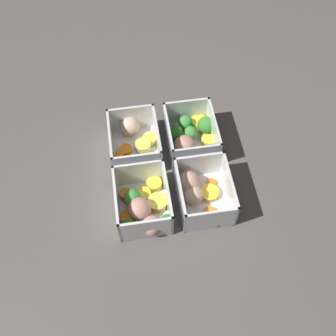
{
  "coord_description": "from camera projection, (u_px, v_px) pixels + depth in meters",
  "views": [
    {
      "loc": [
        0.43,
        -0.07,
        0.73
      ],
      "look_at": [
        0.0,
        0.0,
        0.03
      ],
      "focal_mm": 42.0,
      "sensor_mm": 36.0,
      "label": 1
    }
  ],
  "objects": [
    {
      "name": "container_far_right",
      "position": [
        199.0,
        192.0,
        0.8
      ],
      "size": [
        0.14,
        0.11,
        0.07
      ],
      "color": "white",
      "rests_on": "ground_plane"
    },
    {
      "name": "container_near_right",
      "position": [
        143.0,
        207.0,
        0.78
      ],
      "size": [
        0.14,
        0.11,
        0.07
      ],
      "color": "white",
      "rests_on": "ground_plane"
    },
    {
      "name": "container_far_left",
      "position": [
        190.0,
        135.0,
        0.87
      ],
      "size": [
        0.14,
        0.12,
        0.07
      ],
      "color": "white",
      "rests_on": "ground_plane"
    },
    {
      "name": "ground_plane",
      "position": [
        168.0,
        174.0,
        0.85
      ],
      "size": [
        4.0,
        4.0,
        0.0
      ],
      "primitive_type": "plane",
      "color": "#56514C"
    },
    {
      "name": "container_near_left",
      "position": [
        134.0,
        141.0,
        0.86
      ],
      "size": [
        0.14,
        0.11,
        0.07
      ],
      "color": "white",
      "rests_on": "ground_plane"
    }
  ]
}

